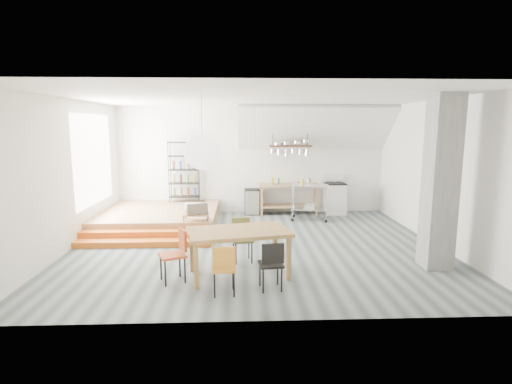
{
  "coord_description": "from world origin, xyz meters",
  "views": [
    {
      "loc": [
        -0.36,
        -8.56,
        2.62
      ],
      "look_at": [
        0.03,
        0.8,
        1.07
      ],
      "focal_mm": 28.0,
      "sensor_mm": 36.0,
      "label": 1
    }
  ],
  "objects_px": {
    "stove": "(335,198)",
    "dining_table": "(239,235)",
    "rolling_cart": "(310,198)",
    "mini_fridge": "(252,202)"
  },
  "relations": [
    {
      "from": "stove",
      "to": "mini_fridge",
      "type": "relative_size",
      "value": 1.55
    },
    {
      "from": "dining_table",
      "to": "mini_fridge",
      "type": "height_order",
      "value": "dining_table"
    },
    {
      "from": "stove",
      "to": "rolling_cart",
      "type": "distance_m",
      "value": 1.22
    },
    {
      "from": "stove",
      "to": "dining_table",
      "type": "xyz_separation_m",
      "value": [
        -2.89,
        -4.96,
        0.26
      ]
    },
    {
      "from": "stove",
      "to": "dining_table",
      "type": "bearing_deg",
      "value": -120.17
    },
    {
      "from": "stove",
      "to": "dining_table",
      "type": "height_order",
      "value": "stove"
    },
    {
      "from": "dining_table",
      "to": "rolling_cart",
      "type": "bearing_deg",
      "value": 52.99
    },
    {
      "from": "stove",
      "to": "dining_table",
      "type": "relative_size",
      "value": 0.62
    },
    {
      "from": "mini_fridge",
      "to": "rolling_cart",
      "type": "bearing_deg",
      "value": -27.82
    },
    {
      "from": "stove",
      "to": "rolling_cart",
      "type": "xyz_separation_m",
      "value": [
        -0.9,
        -0.8,
        0.16
      ]
    }
  ]
}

